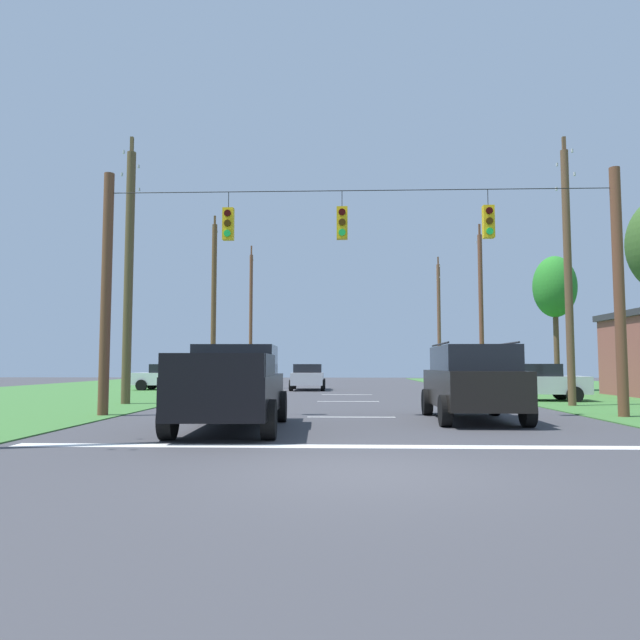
% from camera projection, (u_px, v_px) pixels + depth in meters
% --- Properties ---
extents(ground_plane, '(120.00, 120.00, 0.00)m').
position_uv_depth(ground_plane, '(362.00, 472.00, 8.13)').
color(ground_plane, '#3D3D42').
extents(stop_bar_stripe, '(12.66, 0.45, 0.01)m').
position_uv_depth(stop_bar_stripe, '(357.00, 446.00, 10.63)').
color(stop_bar_stripe, white).
rests_on(stop_bar_stripe, ground).
extents(lane_dash_0, '(2.50, 0.15, 0.01)m').
position_uv_depth(lane_dash_0, '(351.00, 417.00, 16.61)').
color(lane_dash_0, white).
rests_on(lane_dash_0, ground).
extents(lane_dash_1, '(2.50, 0.15, 0.01)m').
position_uv_depth(lane_dash_1, '(348.00, 401.00, 23.71)').
color(lane_dash_1, white).
rests_on(lane_dash_1, ground).
extents(lane_dash_2, '(2.50, 0.15, 0.01)m').
position_uv_depth(lane_dash_2, '(347.00, 395.00, 29.13)').
color(lane_dash_2, white).
rests_on(lane_dash_2, ground).
extents(overhead_signal_span, '(15.14, 0.31, 7.18)m').
position_uv_depth(overhead_signal_span, '(358.00, 281.00, 17.00)').
color(overhead_signal_span, brown).
rests_on(overhead_signal_span, ground).
extents(pickup_truck, '(2.45, 5.47, 1.95)m').
position_uv_depth(pickup_truck, '(233.00, 387.00, 13.56)').
color(pickup_truck, black).
rests_on(pickup_truck, ground).
extents(suv_black, '(2.26, 4.83, 2.05)m').
position_uv_depth(suv_black, '(472.00, 381.00, 15.64)').
color(suv_black, black).
rests_on(suv_black, ground).
extents(distant_car_crossing_white, '(4.32, 2.06, 1.52)m').
position_uv_depth(distant_car_crossing_white, '(171.00, 377.00, 34.11)').
color(distant_car_crossing_white, silver).
rests_on(distant_car_crossing_white, ground).
extents(distant_car_oncoming, '(4.41, 2.25, 1.52)m').
position_uv_depth(distant_car_oncoming, '(531.00, 382.00, 23.95)').
color(distant_car_oncoming, silver).
rests_on(distant_car_oncoming, ground).
extents(distant_car_far_parked, '(2.07, 4.33, 1.52)m').
position_uv_depth(distant_car_far_parked, '(308.00, 377.00, 34.64)').
color(distant_car_far_parked, silver).
rests_on(distant_car_far_parked, ground).
extents(utility_pole_mid_right, '(0.28, 1.82, 9.88)m').
position_uv_depth(utility_pole_mid_right, '(568.00, 268.00, 21.27)').
color(utility_pole_mid_right, brown).
rests_on(utility_pole_mid_right, ground).
extents(utility_pole_far_right, '(0.28, 1.79, 10.17)m').
position_uv_depth(utility_pole_far_right, '(481.00, 308.00, 35.88)').
color(utility_pole_far_right, brown).
rests_on(utility_pole_far_right, ground).
extents(utility_pole_near_left, '(0.29, 1.77, 10.40)m').
position_uv_depth(utility_pole_near_left, '(439.00, 320.00, 48.15)').
color(utility_pole_near_left, brown).
rests_on(utility_pole_near_left, ground).
extents(utility_pole_far_left, '(0.33, 1.95, 10.27)m').
position_uv_depth(utility_pole_far_left, '(129.00, 270.00, 22.27)').
color(utility_pole_far_left, brown).
rests_on(utility_pole_far_left, ground).
extents(utility_pole_distant_right, '(0.32, 1.61, 10.81)m').
position_uv_depth(utility_pole_distant_right, '(214.00, 304.00, 36.37)').
color(utility_pole_distant_right, brown).
rests_on(utility_pole_distant_right, ground).
extents(utility_pole_distant_left, '(0.28, 1.98, 11.60)m').
position_uv_depth(utility_pole_distant_left, '(251.00, 316.00, 49.50)').
color(utility_pole_distant_left, brown).
rests_on(utility_pole_distant_left, ground).
extents(tree_roadside_right, '(2.41, 2.41, 7.67)m').
position_uv_depth(tree_roadside_right, '(555.00, 288.00, 33.35)').
color(tree_roadside_right, brown).
rests_on(tree_roadside_right, ground).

